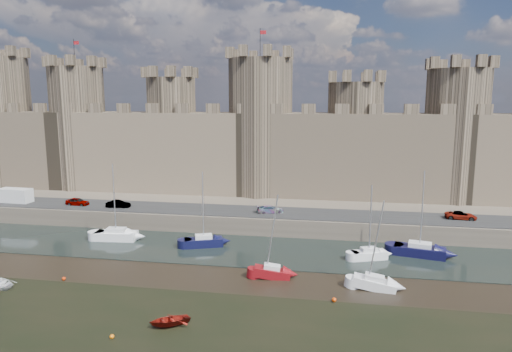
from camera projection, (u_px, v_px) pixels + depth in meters
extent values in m
plane|color=black|center=(133.00, 349.00, 34.74)|extent=(160.00, 160.00, 0.00)
cube|color=black|center=(214.00, 248.00, 58.05)|extent=(160.00, 12.00, 0.08)
cube|color=#4C443A|center=(260.00, 186.00, 92.84)|extent=(160.00, 60.00, 2.50)
cube|color=black|center=(231.00, 211.00, 67.35)|extent=(160.00, 7.00, 0.10)
cube|color=#42382B|center=(249.00, 153.00, 79.80)|extent=(100.00, 9.00, 14.00)
cylinder|color=#42382B|center=(2.00, 122.00, 86.96)|extent=(11.00, 11.00, 24.00)
cylinder|color=#42382B|center=(79.00, 128.00, 84.46)|extent=(10.00, 10.00, 22.00)
cylinder|color=black|center=(74.00, 53.00, 82.20)|extent=(0.10, 0.10, 5.00)
cube|color=maroon|center=(76.00, 43.00, 81.82)|extent=(1.00, 0.03, 0.60)
cylinder|color=#42382B|center=(172.00, 135.00, 81.63)|extent=(9.00, 9.00, 20.00)
cylinder|color=#42382B|center=(260.00, 127.00, 78.71)|extent=(11.00, 11.00, 23.00)
cylinder|color=black|center=(260.00, 44.00, 76.37)|extent=(0.10, 0.10, 5.00)
cube|color=maroon|center=(263.00, 32.00, 75.99)|extent=(1.00, 0.03, 0.60)
cylinder|color=#42382B|center=(354.00, 140.00, 76.38)|extent=(9.00, 9.00, 19.00)
cylinder|color=#42382B|center=(455.00, 136.00, 73.55)|extent=(10.00, 10.00, 21.00)
imported|color=gray|center=(77.00, 202.00, 70.61)|extent=(3.75, 1.78, 1.24)
imported|color=gray|center=(118.00, 204.00, 69.11)|extent=(3.68, 1.63, 1.18)
imported|color=gray|center=(270.00, 209.00, 65.96)|extent=(4.15, 2.65, 1.12)
imported|color=gray|center=(461.00, 216.00, 62.44)|extent=(4.23, 2.17, 1.14)
cube|color=silver|center=(15.00, 196.00, 72.54)|extent=(5.31, 2.39, 2.27)
cube|color=white|center=(116.00, 236.00, 61.38)|extent=(5.71, 2.62, 1.13)
cube|color=silver|center=(116.00, 230.00, 61.24)|extent=(2.58, 1.71, 0.51)
cylinder|color=silver|center=(114.00, 198.00, 60.51)|extent=(0.14, 0.14, 9.24)
cube|color=black|center=(204.00, 242.00, 58.71)|extent=(5.21, 3.46, 1.06)
cube|color=silver|center=(204.00, 237.00, 58.58)|extent=(2.48, 1.99, 0.48)
cylinder|color=silver|center=(203.00, 205.00, 57.89)|extent=(0.14, 0.14, 8.68)
cube|color=white|center=(369.00, 255.00, 54.05)|extent=(4.44, 2.91, 0.97)
cube|color=silver|center=(369.00, 249.00, 53.93)|extent=(2.11, 1.68, 0.44)
cylinder|color=silver|center=(371.00, 219.00, 53.30)|extent=(0.14, 0.14, 7.95)
cube|color=black|center=(420.00, 251.00, 55.18)|extent=(6.31, 3.58, 1.14)
cube|color=silver|center=(420.00, 245.00, 55.04)|extent=(2.94, 2.17, 0.52)
cylinder|color=silver|center=(422.00, 209.00, 54.31)|extent=(0.14, 0.14, 9.29)
cube|color=maroon|center=(272.00, 273.00, 48.59)|extent=(4.01, 1.86, 0.99)
cube|color=silver|center=(272.00, 267.00, 48.47)|extent=(1.82, 1.21, 0.45)
cylinder|color=silver|center=(272.00, 232.00, 47.83)|extent=(0.14, 0.14, 8.10)
cube|color=white|center=(374.00, 284.00, 45.70)|extent=(4.39, 2.09, 1.00)
cube|color=silver|center=(375.00, 277.00, 45.57)|extent=(2.00, 1.35, 0.45)
cylinder|color=silver|center=(376.00, 240.00, 44.93)|extent=(0.14, 0.14, 8.16)
imported|color=maroon|center=(170.00, 322.00, 38.30)|extent=(4.23, 4.08, 0.71)
sphere|color=red|center=(64.00, 279.00, 47.89)|extent=(0.39, 0.39, 0.39)
sphere|color=#C93B08|center=(334.00, 300.00, 42.78)|extent=(0.44, 0.44, 0.44)
sphere|color=orange|center=(112.00, 336.00, 36.24)|extent=(0.38, 0.38, 0.38)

